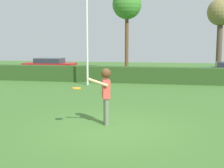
% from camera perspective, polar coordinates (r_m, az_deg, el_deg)
% --- Properties ---
extents(ground_plane, '(60.00, 60.00, 0.00)m').
position_cam_1_polar(ground_plane, '(9.44, -0.39, -8.08)').
color(ground_plane, '#416F2E').
extents(person, '(0.66, 0.73, 1.77)m').
position_cam_1_polar(person, '(9.59, -1.18, -1.07)').
color(person, slate).
rests_on(person, ground).
extents(frisbee, '(0.27, 0.27, 0.03)m').
position_cam_1_polar(frisbee, '(9.31, -6.60, -0.78)').
color(frisbee, orange).
extents(lamppost, '(0.24, 0.24, 6.17)m').
position_cam_1_polar(lamppost, '(18.50, -4.64, 10.33)').
color(lamppost, silver).
rests_on(lamppost, ground).
extents(hedge_row, '(23.89, 0.90, 1.01)m').
position_cam_1_polar(hedge_row, '(19.57, 5.53, 1.67)').
color(hedge_row, '#2D4D1F').
rests_on(hedge_row, ground).
extents(parked_car_red, '(4.23, 1.85, 1.25)m').
position_cam_1_polar(parked_car_red, '(26.03, -11.45, 3.48)').
color(parked_car_red, '#B21E1E').
rests_on(parked_car_red, ground).
extents(oak_tree, '(2.54, 2.54, 7.08)m').
position_cam_1_polar(oak_tree, '(27.78, 2.78, 14.27)').
color(oak_tree, brown).
rests_on(oak_tree, ground).
extents(bare_elm_tree, '(2.05, 2.05, 5.85)m').
position_cam_1_polar(bare_elm_tree, '(25.47, 19.43, 11.93)').
color(bare_elm_tree, brown).
rests_on(bare_elm_tree, ground).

